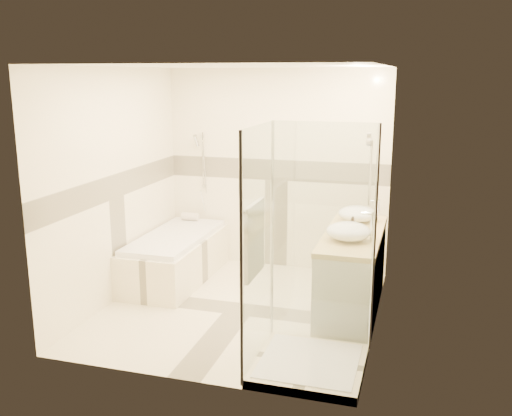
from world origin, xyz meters
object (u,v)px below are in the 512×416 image
(bathtub, at_px, (176,255))
(vanity, at_px, (352,272))
(shower_enclosure, at_px, (299,309))
(amenity_bottle_a, at_px, (351,228))
(amenity_bottle_b, at_px, (353,224))
(vessel_sink_near, at_px, (357,214))
(vessel_sink_far, at_px, (348,231))

(bathtub, bearing_deg, vanity, -9.25)
(vanity, height_order, shower_enclosure, shower_enclosure)
(amenity_bottle_a, bearing_deg, amenity_bottle_b, 90.00)
(bathtub, distance_m, amenity_bottle_a, 2.26)
(vessel_sink_near, bearing_deg, amenity_bottle_a, -90.00)
(vanity, distance_m, amenity_bottle_b, 0.50)
(bathtub, distance_m, vessel_sink_near, 2.22)
(vessel_sink_far, bearing_deg, amenity_bottle_b, 90.00)
(vessel_sink_far, height_order, amenity_bottle_b, vessel_sink_far)
(vanity, relative_size, vessel_sink_far, 3.76)
(vanity, height_order, amenity_bottle_b, amenity_bottle_b)
(vessel_sink_near, height_order, vessel_sink_far, vessel_sink_far)
(bathtub, bearing_deg, shower_enclosure, -41.10)
(bathtub, bearing_deg, vessel_sink_far, -16.55)
(amenity_bottle_a, bearing_deg, vessel_sink_near, 90.00)
(vessel_sink_far, distance_m, amenity_bottle_b, 0.33)
(shower_enclosure, relative_size, amenity_bottle_a, 14.15)
(vessel_sink_near, bearing_deg, amenity_bottle_b, -90.00)
(vessel_sink_far, relative_size, amenity_bottle_b, 2.77)
(bathtub, distance_m, amenity_bottle_b, 2.24)
(vanity, height_order, vessel_sink_near, vessel_sink_near)
(vanity, distance_m, amenity_bottle_a, 0.51)
(bathtub, relative_size, shower_enclosure, 0.83)
(amenity_bottle_a, bearing_deg, bathtub, 168.19)
(shower_enclosure, distance_m, amenity_bottle_b, 1.41)
(bathtub, bearing_deg, amenity_bottle_a, -11.81)
(vanity, xyz_separation_m, vessel_sink_far, (-0.02, -0.28, 0.51))
(shower_enclosure, bearing_deg, bathtub, 138.90)
(bathtub, relative_size, amenity_bottle_b, 10.93)
(amenity_bottle_a, distance_m, amenity_bottle_b, 0.14)
(shower_enclosure, distance_m, amenity_bottle_a, 1.28)
(amenity_bottle_a, xyz_separation_m, amenity_bottle_b, (0.00, 0.14, 0.01))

